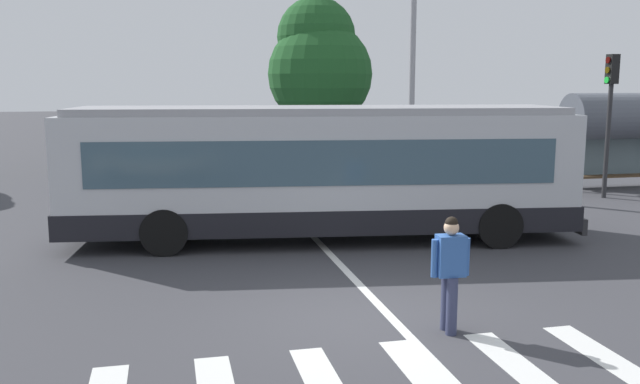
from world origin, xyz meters
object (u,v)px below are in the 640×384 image
Objects in this scene: parked_car_blue at (139,165)px; traffic_light_far_corner at (610,102)px; city_transit_bus at (321,171)px; bus_stop_shelter at (620,118)px; parked_car_black at (213,163)px; parked_car_silver at (290,161)px; pedestrian_crossing_street at (450,268)px; background_tree_right at (319,63)px; twin_arm_street_lamp at (414,5)px.

traffic_light_far_corner reaches higher than parked_car_blue.
city_transit_bus is 3.10× the size of bus_stop_shelter.
parked_car_silver is at bearing -2.41° from parked_car_black.
parked_car_black is at bearing 154.46° from traffic_light_far_corner.
pedestrian_crossing_street is at bearing -81.39° from parked_car_black.
background_tree_right reaches higher than parked_car_black.
parked_car_silver is at bearing 159.01° from bus_stop_shelter.
bus_stop_shelter reaches higher than parked_car_black.
pedestrian_crossing_street is (0.50, -6.15, -0.62)m from city_transit_bus.
parked_car_black and parked_car_silver have the same top height.
parked_car_silver is 1.21× the size of bus_stop_shelter.
city_transit_bus is 9.08m from twin_arm_street_lamp.
twin_arm_street_lamp reaches higher than bus_stop_shelter.
pedestrian_crossing_street is 22.21m from background_tree_right.
city_transit_bus reaches higher than parked_car_silver.
parked_car_blue is 0.99× the size of parked_car_silver.
bus_stop_shelter is 0.38× the size of twin_arm_street_lamp.
city_transit_bus is 6.85× the size of pedestrian_crossing_street.
parked_car_silver is (0.95, 9.08, -0.82)m from city_transit_bus.
parked_car_black is 13.28m from traffic_light_far_corner.
twin_arm_street_lamp reaches higher than parked_car_black.
bus_stop_shelter reaches higher than city_transit_bus.
traffic_light_far_corner is (9.99, 3.56, 1.41)m from city_transit_bus.
parked_car_blue is at bearing 178.24° from parked_car_silver.
parked_car_black is (2.56, -0.05, 0.00)m from parked_car_blue.
traffic_light_far_corner is at bearing -61.56° from background_tree_right.
parked_car_blue is at bearing 158.40° from traffic_light_far_corner.
bus_stop_shelter is 7.96m from twin_arm_street_lamp.
background_tree_right reaches higher than pedestrian_crossing_street.
parked_car_black is (-2.32, 15.35, -0.20)m from pedestrian_crossing_street.
parked_car_blue is at bearing 178.94° from parked_car_black.
pedestrian_crossing_street is at bearing -85.32° from city_transit_bus.
pedestrian_crossing_street is at bearing -97.79° from background_tree_right.
twin_arm_street_lamp is (4.06, 12.57, 5.13)m from pedestrian_crossing_street.
bus_stop_shelter is 13.40m from background_tree_right.
twin_arm_street_lamp is (6.39, -2.78, 5.33)m from parked_car_black.
bus_stop_shelter is at bearing -20.99° from parked_car_silver.
parked_car_silver is 7.89m from background_tree_right.
parked_car_black is at bearing 177.59° from parked_car_silver.
parked_car_black is 1.19× the size of bus_stop_shelter.
city_transit_bus is 9.41m from parked_car_black.
parked_car_blue is 16.50m from bus_stop_shelter.
parked_car_black is 2.77m from parked_car_silver.
bus_stop_shelter is (15.87, -4.21, 1.65)m from parked_car_blue.
parked_car_blue is (-4.38, 9.25, -0.82)m from city_transit_bus.
parked_car_blue is 1.02× the size of traffic_light_far_corner.
background_tree_right is (-8.01, 10.54, 2.04)m from bus_stop_shelter.
traffic_light_far_corner reaches higher than bus_stop_shelter.
parked_car_black is at bearing 98.61° from pedestrian_crossing_street.
twin_arm_street_lamp reaches higher than parked_car_silver.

